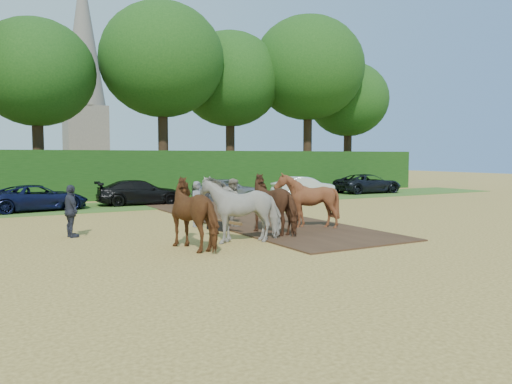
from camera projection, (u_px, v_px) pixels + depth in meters
The scene contains 10 objects.
ground at pixel (302, 244), 15.10m from camera, with size 120.00×120.00×0.00m, color gold.
earth_strip at pixel (239, 216), 21.92m from camera, with size 4.50×17.00×0.05m, color #472D1C.
grass_verge at pixel (156, 204), 27.27m from camera, with size 50.00×5.00×0.03m, color #38601E.
hedgerow at pixel (133, 174), 31.08m from camera, with size 46.00×1.60×3.00m, color #14380F.
spectator_near at pixel (234, 203), 18.79m from camera, with size 0.89×0.69×1.83m, color #9E927C.
spectator_far at pixel (71, 211), 16.30m from camera, with size 1.01×0.42×1.73m, color #282A35.
plough_team at pixel (258, 206), 16.40m from camera, with size 6.90×5.66×2.06m.
parked_cars at pixel (148, 192), 27.15m from camera, with size 36.84×3.45×1.49m.
treeline at pixel (92, 59), 32.47m from camera, with size 48.70×10.60×14.21m.
church at pixel (84, 69), 63.87m from camera, with size 5.20×5.20×27.00m.
Camera 1 is at (-8.54, -12.35, 2.69)m, focal length 35.00 mm.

